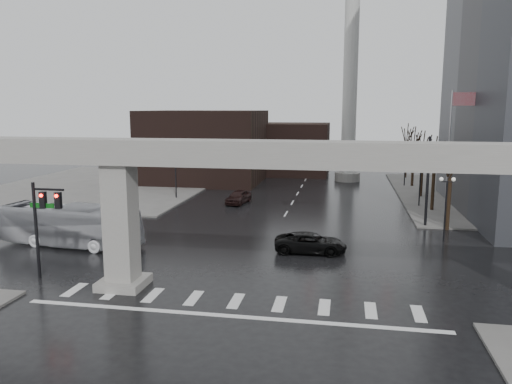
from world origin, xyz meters
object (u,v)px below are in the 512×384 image
(signal_mast_arm, at_px, (384,160))
(far_car, at_px, (238,197))
(pickup_truck, at_px, (311,243))
(city_bus, at_px, (69,225))

(signal_mast_arm, xyz_separation_m, far_car, (-14.77, 7.59, -5.08))
(signal_mast_arm, relative_size, pickup_truck, 2.33)
(signal_mast_arm, height_order, city_bus, signal_mast_arm)
(city_bus, height_order, far_car, city_bus)
(pickup_truck, height_order, city_bus, city_bus)
(pickup_truck, bearing_deg, city_bus, 93.51)
(pickup_truck, xyz_separation_m, far_car, (-9.13, 17.39, 0.03))
(signal_mast_arm, bearing_deg, far_car, 152.81)
(pickup_truck, height_order, far_car, far_car)
(pickup_truck, bearing_deg, signal_mast_arm, -30.83)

